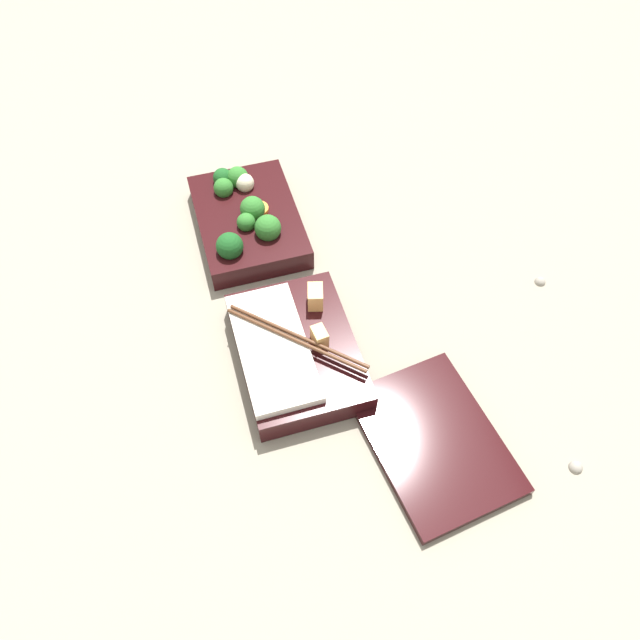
# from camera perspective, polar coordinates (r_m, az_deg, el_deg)

# --- Properties ---
(ground_plane) EXTENTS (3.00, 3.00, 0.00)m
(ground_plane) POSITION_cam_1_polar(r_m,az_deg,el_deg) (0.92, -5.25, 2.97)
(ground_plane) COLOR gray
(bento_tray_vegetable) EXTENTS (0.21, 0.15, 0.07)m
(bento_tray_vegetable) POSITION_cam_1_polar(r_m,az_deg,el_deg) (0.98, -6.66, 9.17)
(bento_tray_vegetable) COLOR black
(bento_tray_vegetable) RESTS_ON ground_plane
(bento_tray_rice) EXTENTS (0.21, 0.15, 0.07)m
(bento_tray_rice) POSITION_cam_1_polar(r_m,az_deg,el_deg) (0.82, -2.36, -2.75)
(bento_tray_rice) COLOR black
(bento_tray_rice) RESTS_ON ground_plane
(bento_lid) EXTENTS (0.22, 0.17, 0.01)m
(bento_lid) POSITION_cam_1_polar(r_m,az_deg,el_deg) (0.79, 10.43, -10.82)
(bento_lid) COLOR black
(bento_lid) RESTS_ON ground_plane
(pebble_0) EXTENTS (0.02, 0.02, 0.02)m
(pebble_0) POSITION_cam_1_polar(r_m,az_deg,el_deg) (0.83, 22.40, -12.27)
(pebble_0) COLOR gray
(pebble_0) RESTS_ON ground_plane
(pebble_1) EXTENTS (0.02, 0.02, 0.02)m
(pebble_1) POSITION_cam_1_polar(r_m,az_deg,el_deg) (0.97, 19.52, 3.42)
(pebble_1) COLOR gray
(pebble_1) RESTS_ON ground_plane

